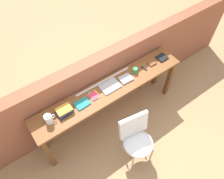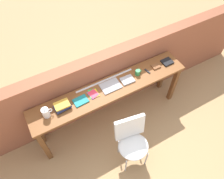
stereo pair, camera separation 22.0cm
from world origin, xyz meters
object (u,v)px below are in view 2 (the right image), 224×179
at_px(chair_white_moulded, 132,140).
at_px(pitcher_white, 46,113).
at_px(book_open_centre, 111,86).
at_px(leather_journal_brown, 156,67).
at_px(multitool_folded, 147,71).
at_px(pamphlet_pile_colourful, 93,94).
at_px(mug, 138,72).
at_px(book_repair_rightmost, 167,62).
at_px(magazine_cycling, 81,101).
at_px(book_stack_leftmost, 62,106).

bearing_deg(chair_white_moulded, pitcher_white, 141.47).
bearing_deg(book_open_centre, chair_white_moulded, -95.26).
bearing_deg(leather_journal_brown, multitool_folded, -174.74).
height_order(pamphlet_pile_colourful, multitool_folded, multitool_folded).
bearing_deg(mug, pitcher_white, -178.93).
distance_m(mug, leather_journal_brown, 0.34).
bearing_deg(book_repair_rightmost, book_open_centre, 178.53).
bearing_deg(mug, book_repair_rightmost, -1.61).
distance_m(chair_white_moulded, leather_journal_brown, 1.22).
relative_size(mug, multitool_folded, 1.00).
distance_m(chair_white_moulded, pitcher_white, 1.26).
xyz_separation_m(book_open_centre, mug, (0.48, 0.00, 0.04)).
distance_m(multitool_folded, book_repair_rightmost, 0.39).
bearing_deg(chair_white_moulded, mug, 54.04).
bearing_deg(pamphlet_pile_colourful, mug, 0.61).
height_order(magazine_cycling, leather_journal_brown, leather_journal_brown).
bearing_deg(pamphlet_pile_colourful, pitcher_white, -178.41).
relative_size(book_open_centre, mug, 2.70).
bearing_deg(pitcher_white, book_open_centre, 1.38).
bearing_deg(magazine_cycling, multitool_folded, -2.87).
bearing_deg(magazine_cycling, chair_white_moulded, -62.67).
relative_size(book_stack_leftmost, pamphlet_pile_colourful, 1.26).
relative_size(chair_white_moulded, multitool_folded, 8.10).
distance_m(magazine_cycling, multitool_folded, 1.15).
height_order(multitool_folded, leather_journal_brown, leather_journal_brown).
relative_size(chair_white_moulded, book_open_centre, 3.01).
height_order(chair_white_moulded, magazine_cycling, magazine_cycling).
bearing_deg(pamphlet_pile_colourful, book_open_centre, 0.88).
bearing_deg(leather_journal_brown, book_repair_rightmost, -0.04).
xyz_separation_m(chair_white_moulded, pitcher_white, (-0.92, 0.74, 0.43)).
height_order(book_stack_leftmost, book_open_centre, book_stack_leftmost).
bearing_deg(leather_journal_brown, pamphlet_pile_colourful, -179.51).
xyz_separation_m(chair_white_moulded, book_stack_leftmost, (-0.70, 0.75, 0.40)).
bearing_deg(pamphlet_pile_colourful, book_stack_leftmost, -179.40).
xyz_separation_m(pamphlet_pile_colourful, multitool_folded, (0.94, -0.02, 0.00)).
bearing_deg(pitcher_white, chair_white_moulded, -38.53).
xyz_separation_m(pitcher_white, book_open_centre, (0.99, 0.02, -0.07)).
bearing_deg(book_open_centre, pamphlet_pile_colourful, -179.19).
bearing_deg(book_open_centre, pitcher_white, -178.68).
bearing_deg(magazine_cycling, leather_journal_brown, -2.31).
relative_size(chair_white_moulded, magazine_cycling, 4.40).
bearing_deg(book_stack_leftmost, book_open_centre, 0.71).
xyz_separation_m(magazine_cycling, book_repair_rightmost, (1.54, 0.02, 0.00)).
distance_m(pitcher_white, book_stack_leftmost, 0.23).
height_order(book_open_centre, multitool_folded, book_open_centre).
distance_m(chair_white_moulded, magazine_cycling, 0.92).
xyz_separation_m(magazine_cycling, leather_journal_brown, (1.32, 0.02, 0.00)).
distance_m(leather_journal_brown, book_repair_rightmost, 0.22).
xyz_separation_m(book_open_centre, book_repair_rightmost, (1.05, -0.01, 0.00)).
bearing_deg(pamphlet_pile_colourful, magazine_cycling, -173.58).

